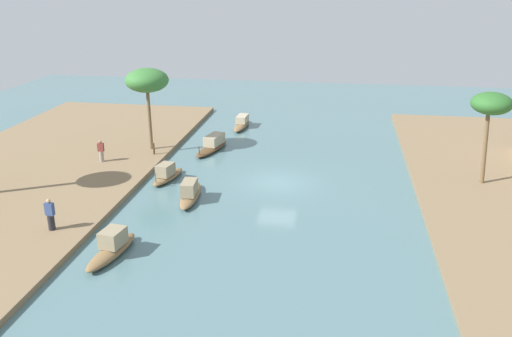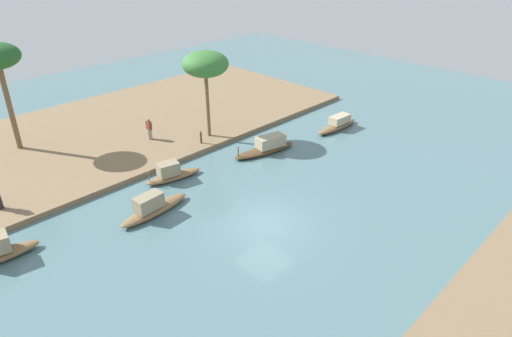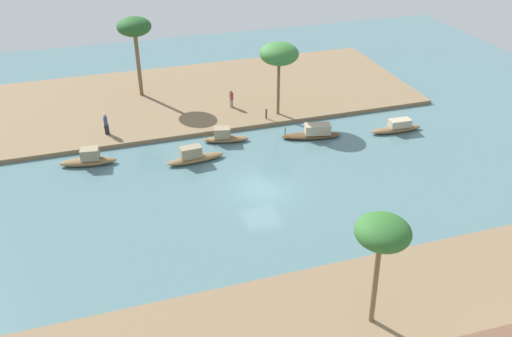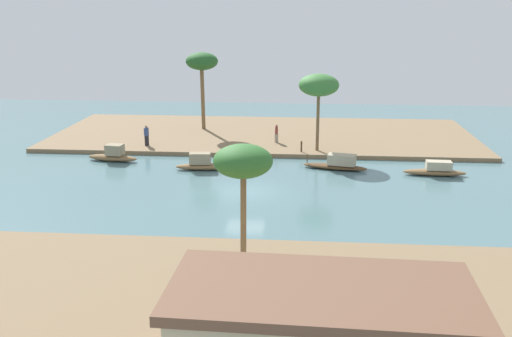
# 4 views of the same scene
# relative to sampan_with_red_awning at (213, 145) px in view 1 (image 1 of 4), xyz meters

# --- Properties ---
(river_water) EXTENTS (71.32, 71.32, 0.00)m
(river_water) POSITION_rel_sampan_with_red_awning_xyz_m (6.27, 5.85, -0.43)
(river_water) COLOR slate
(river_water) RESTS_ON ground
(riverbank_left) EXTENTS (37.94, 15.81, 0.33)m
(riverbank_left) POSITION_rel_sampan_with_red_awning_xyz_m (6.27, -10.84, -0.27)
(riverbank_left) COLOR #846B4C
(riverbank_left) RESTS_ON ground
(sampan_with_red_awning) EXTENTS (4.92, 2.17, 1.14)m
(sampan_with_red_awning) POSITION_rel_sampan_with_red_awning_xyz_m (0.00, 0.00, 0.00)
(sampan_with_red_awning) COLOR brown
(sampan_with_red_awning) RESTS_ON river_water
(sampan_downstream_large) EXTENTS (4.35, 1.32, 1.27)m
(sampan_downstream_large) POSITION_rel_sampan_with_red_awning_xyz_m (9.88, 0.92, 0.02)
(sampan_downstream_large) COLOR brown
(sampan_downstream_large) RESTS_ON river_water
(sampan_upstream_small) EXTENTS (3.65, 1.63, 1.20)m
(sampan_upstream_small) POSITION_rel_sampan_with_red_awning_xyz_m (6.94, -1.48, 0.01)
(sampan_upstream_small) COLOR brown
(sampan_upstream_small) RESTS_ON river_water
(sampan_open_hull) EXTENTS (4.44, 1.14, 1.06)m
(sampan_open_hull) POSITION_rel_sampan_with_red_awning_xyz_m (-6.87, 1.05, -0.03)
(sampan_open_hull) COLOR brown
(sampan_open_hull) RESTS_ON river_water
(sampan_midstream) EXTENTS (4.17, 1.62, 1.32)m
(sampan_midstream) POSITION_rel_sampan_with_red_awning_xyz_m (17.25, -0.95, 0.04)
(sampan_midstream) COLOR brown
(sampan_midstream) RESTS_ON river_water
(person_on_near_bank) EXTENTS (0.39, 0.48, 1.74)m
(person_on_near_bank) POSITION_rel_sampan_with_red_awning_xyz_m (15.65, -4.94, 0.69)
(person_on_near_bank) COLOR #232328
(person_on_near_bank) RESTS_ON riverbank_left
(person_by_mooring) EXTENTS (0.32, 0.43, 1.57)m
(person_by_mooring) POSITION_rel_sampan_with_red_awning_xyz_m (4.87, -6.99, 0.63)
(person_by_mooring) COLOR gray
(person_by_mooring) RESTS_ON riverbank_left
(mooring_post) EXTENTS (0.14, 0.14, 0.87)m
(mooring_post) POSITION_rel_sampan_with_red_awning_xyz_m (2.71, -3.85, 0.33)
(mooring_post) COLOR #4C3823
(mooring_post) RESTS_ON riverbank_left
(palm_tree_left_near) EXTENTS (3.20, 3.20, 6.17)m
(palm_tree_left_near) POSITION_rel_sampan_with_red_awning_xyz_m (1.45, -4.49, 5.14)
(palm_tree_left_near) COLOR brown
(palm_tree_left_near) RESTS_ON riverbank_left
(palm_tree_right_tall) EXTENTS (2.49, 2.49, 5.88)m
(palm_tree_right_tall) POSITION_rel_sampan_with_red_awning_xyz_m (5.01, 18.81, 4.99)
(palm_tree_right_tall) COLOR brown
(palm_tree_right_tall) RESTS_ON riverbank_right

